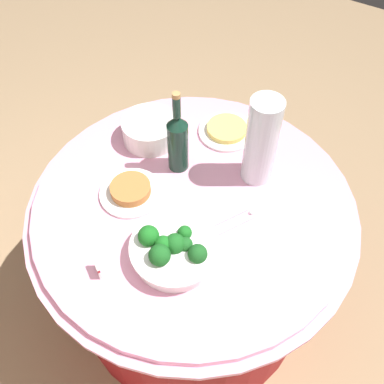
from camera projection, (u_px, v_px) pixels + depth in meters
ground_plane at (192, 294)px, 2.12m from camera, size 6.00×6.00×0.00m
buffet_table at (192, 254)px, 1.82m from camera, size 1.16×1.16×0.74m
broccoli_bowl at (174, 249)px, 1.37m from camera, size 0.28×0.28×0.12m
plate_stack at (150, 130)px, 1.69m from camera, size 0.21×0.21×0.09m
wine_bottle at (178, 141)px, 1.53m from camera, size 0.07×0.07×0.34m
decorative_fruit_vase at (261, 145)px, 1.49m from camera, size 0.11×0.11×0.34m
serving_tongs at (233, 222)px, 1.48m from camera, size 0.12×0.16×0.01m
food_plate_peanuts at (131, 191)px, 1.54m from camera, size 0.22×0.22×0.04m
food_plate_noodles at (227, 130)px, 1.73m from camera, size 0.22×0.22×0.03m
label_placard_front at (97, 268)px, 1.34m from camera, size 0.05×0.03×0.05m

